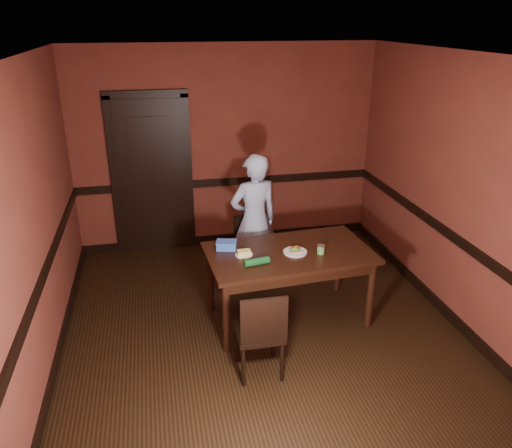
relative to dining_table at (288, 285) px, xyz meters
name	(u,v)px	position (x,y,z in m)	size (l,w,h in m)	color
floor	(263,331)	(-0.31, -0.20, -0.39)	(4.00, 4.50, 0.01)	black
ceiling	(265,55)	(-0.31, -0.20, 2.31)	(4.00, 4.50, 0.01)	white
wall_back	(227,149)	(-0.31, 2.05, 0.96)	(4.00, 0.02, 2.70)	maroon
wall_front	(360,361)	(-0.31, -2.45, 0.96)	(4.00, 0.02, 2.70)	maroon
wall_left	(34,226)	(-2.31, -0.20, 0.96)	(0.02, 4.50, 2.70)	maroon
wall_right	(458,194)	(1.69, -0.20, 0.96)	(0.02, 4.50, 2.70)	maroon
dado_back	(227,182)	(-0.31, 2.03, 0.51)	(4.00, 0.03, 0.10)	black
dado_left	(45,273)	(-2.30, -0.20, 0.51)	(0.03, 4.50, 0.10)	black
dado_right	(450,235)	(1.67, -0.20, 0.51)	(0.03, 4.50, 0.10)	black
baseboard_back	(229,238)	(-0.31, 2.03, -0.33)	(4.00, 0.03, 0.12)	black
baseboard_left	(59,351)	(-2.30, -0.20, -0.33)	(0.03, 4.50, 0.12)	black
baseboard_right	(439,304)	(1.67, -0.20, -0.33)	(0.03, 4.50, 0.12)	black
door	(152,173)	(-1.31, 2.01, 0.70)	(1.05, 0.07, 2.20)	black
dining_table	(288,285)	(0.00, 0.00, 0.00)	(1.67, 0.94, 0.78)	black
chair_far	(248,250)	(-0.25, 0.88, 0.01)	(0.38, 0.38, 0.80)	black
chair_near	(259,331)	(-0.49, -0.80, 0.04)	(0.40, 0.40, 0.87)	black
person	(254,220)	(-0.19, 0.85, 0.40)	(0.58, 0.38, 1.59)	#A0B3D7
sandwich_plate	(295,251)	(0.05, -0.04, 0.41)	(0.24, 0.24, 0.06)	silver
sauce_jar	(321,249)	(0.30, -0.12, 0.44)	(0.08, 0.08, 0.09)	#5B9744
cheese_saucer	(244,253)	(-0.47, 0.00, 0.41)	(0.18, 0.18, 0.05)	silver
food_tub	(227,245)	(-0.61, 0.18, 0.44)	(0.24, 0.19, 0.09)	#3766C2
wrapped_veg	(257,262)	(-0.39, -0.23, 0.43)	(0.07, 0.07, 0.25)	#144C1F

